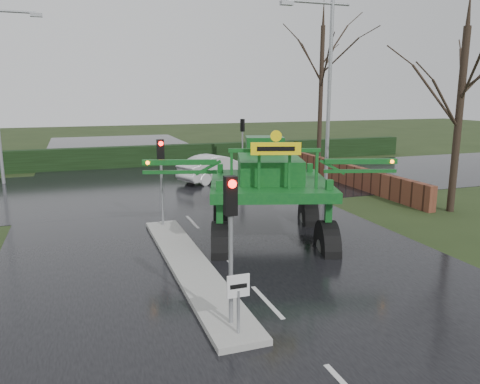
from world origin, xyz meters
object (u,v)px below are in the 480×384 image
object	(u,v)px
street_light_right	(325,79)
traffic_signal_near	(231,219)
traffic_signal_mid	(161,164)
crop_sprayer	(219,180)
keep_left_sign	(238,295)
white_sedan	(217,181)
traffic_signal_far	(242,133)

from	to	relation	value
street_light_right	traffic_signal_near	bearing A→B (deg)	-126.13
traffic_signal_mid	crop_sprayer	distance (m)	3.36
keep_left_sign	traffic_signal_near	distance (m)	1.61
keep_left_sign	white_sedan	size ratio (longest dim) A/B	0.28
traffic_signal_near	traffic_signal_far	xyz separation A→B (m)	(7.80, 21.02, 0.00)
traffic_signal_near	crop_sprayer	xyz separation A→B (m)	(1.41, 5.45, -0.18)
traffic_signal_near	street_light_right	distance (m)	16.46
traffic_signal_far	crop_sprayer	xyz separation A→B (m)	(-6.39, -15.56, -0.18)
street_light_right	keep_left_sign	bearing A→B (deg)	-125.12
traffic_signal_mid	street_light_right	world-z (taller)	street_light_right
keep_left_sign	traffic_signal_mid	xyz separation A→B (m)	(0.00, 8.99, 1.53)
traffic_signal_mid	white_sedan	xyz separation A→B (m)	(4.92, 9.09, -2.59)
traffic_signal_near	white_sedan	world-z (taller)	traffic_signal_near
traffic_signal_near	crop_sprayer	bearing A→B (deg)	75.54
street_light_right	white_sedan	bearing A→B (deg)	134.98
traffic_signal_mid	traffic_signal_far	world-z (taller)	same
traffic_signal_near	traffic_signal_far	distance (m)	22.42
crop_sprayer	white_sedan	size ratio (longest dim) A/B	1.80
traffic_signal_far	white_sedan	size ratio (longest dim) A/B	0.73
traffic_signal_near	traffic_signal_mid	world-z (taller)	same
keep_left_sign	white_sedan	bearing A→B (deg)	74.79
white_sedan	keep_left_sign	bearing A→B (deg)	142.07
traffic_signal_mid	keep_left_sign	bearing A→B (deg)	-90.00
crop_sprayer	white_sedan	bearing A→B (deg)	91.38
keep_left_sign	crop_sprayer	bearing A→B (deg)	76.69
keep_left_sign	traffic_signal_far	world-z (taller)	traffic_signal_far
keep_left_sign	white_sedan	world-z (taller)	keep_left_sign
crop_sprayer	traffic_signal_far	bearing A→B (deg)	85.18
traffic_signal_mid	traffic_signal_near	bearing A→B (deg)	-90.00
keep_left_sign	traffic_signal_mid	distance (m)	9.12
traffic_signal_mid	white_sedan	size ratio (longest dim) A/B	0.73
traffic_signal_far	crop_sprayer	size ratio (longest dim) A/B	0.40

